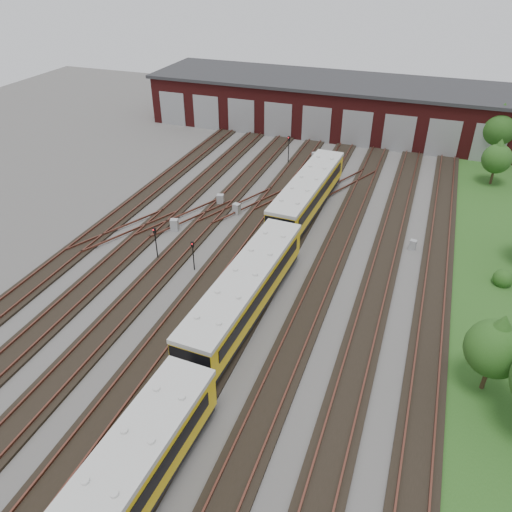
% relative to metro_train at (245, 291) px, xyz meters
% --- Properties ---
extents(ground, '(120.00, 120.00, 0.00)m').
position_rel_metro_train_xyz_m(ground, '(-2.00, 0.94, -1.92)').
color(ground, '#423F3D').
rests_on(ground, ground).
extents(track_network, '(30.40, 70.00, 0.33)m').
position_rel_metro_train_xyz_m(track_network, '(-2.17, 1.52, -1.81)').
color(track_network, black).
rests_on(track_network, ground).
extents(maintenance_shed, '(51.00, 12.50, 6.35)m').
position_rel_metro_train_xyz_m(maintenance_shed, '(-2.01, 40.91, 1.29)').
color(maintenance_shed, '#4F1313').
rests_on(maintenance_shed, ground).
extents(grass_verge, '(8.00, 55.00, 0.05)m').
position_rel_metro_train_xyz_m(grass_verge, '(17.00, 10.94, -1.89)').
color(grass_verge, '#224A18').
rests_on(grass_verge, ground).
extents(metro_train, '(3.41, 47.11, 3.10)m').
position_rel_metro_train_xyz_m(metro_train, '(0.00, 0.00, 0.00)').
color(metro_train, black).
rests_on(metro_train, ground).
extents(signal_mast_0, '(0.27, 0.26, 2.87)m').
position_rel_metro_train_xyz_m(signal_mast_0, '(-9.09, 4.03, -0.07)').
color(signal_mast_0, black).
rests_on(signal_mast_0, ground).
extents(signal_mast_1, '(0.23, 0.21, 2.50)m').
position_rel_metro_train_xyz_m(signal_mast_1, '(-5.68, 3.68, -0.31)').
color(signal_mast_1, black).
rests_on(signal_mast_1, ground).
extents(signal_mast_2, '(0.29, 0.28, 3.24)m').
position_rel_metro_train_xyz_m(signal_mast_2, '(-5.10, 26.80, 0.15)').
color(signal_mast_2, black).
rests_on(signal_mast_2, ground).
extents(signal_mast_3, '(0.25, 0.23, 2.93)m').
position_rel_metro_train_xyz_m(signal_mast_3, '(0.76, 5.97, -0.06)').
color(signal_mast_3, black).
rests_on(signal_mast_3, ground).
extents(relay_cabinet_0, '(0.77, 0.69, 1.09)m').
position_rel_metro_train_xyz_m(relay_cabinet_0, '(-10.01, 8.67, -1.37)').
color(relay_cabinet_0, '#999C9E').
rests_on(relay_cabinet_0, ground).
extents(relay_cabinet_1, '(0.73, 0.65, 1.04)m').
position_rel_metro_train_xyz_m(relay_cabinet_1, '(-6.05, 13.42, -1.40)').
color(relay_cabinet_1, '#999C9E').
rests_on(relay_cabinet_1, ground).
extents(relay_cabinet_2, '(0.75, 0.67, 1.07)m').
position_rel_metro_train_xyz_m(relay_cabinet_2, '(-8.22, 14.64, -1.38)').
color(relay_cabinet_2, '#999C9E').
rests_on(relay_cabinet_2, ground).
extents(relay_cabinet_3, '(0.76, 0.71, 1.01)m').
position_rel_metro_train_xyz_m(relay_cabinet_3, '(-2.52, 28.65, -1.41)').
color(relay_cabinet_3, '#999C9E').
rests_on(relay_cabinet_3, ground).
extents(relay_cabinet_4, '(0.59, 0.52, 0.87)m').
position_rel_metro_train_xyz_m(relay_cabinet_4, '(9.93, 12.55, -1.49)').
color(relay_cabinet_4, '#999C9E').
rests_on(relay_cabinet_4, ground).
extents(tree_0, '(4.00, 4.00, 6.63)m').
position_rel_metro_train_xyz_m(tree_0, '(16.64, 35.94, 2.34)').
color(tree_0, '#332617').
rests_on(tree_0, ground).
extents(tree_1, '(2.96, 2.96, 4.91)m').
position_rel_metro_train_xyz_m(tree_1, '(16.40, 28.71, 1.24)').
color(tree_1, '#332617').
rests_on(tree_1, ground).
extents(tree_3, '(3.24, 3.24, 5.37)m').
position_rel_metro_train_xyz_m(tree_3, '(15.08, -1.64, 1.53)').
color(tree_3, '#332617').
rests_on(tree_3, ground).
extents(bush_0, '(1.67, 1.67, 1.67)m').
position_rel_metro_train_xyz_m(bush_0, '(15.80, 1.87, -1.08)').
color(bush_0, '#1D4313').
rests_on(bush_0, ground).
extents(bush_1, '(1.45, 1.45, 1.45)m').
position_rel_metro_train_xyz_m(bush_1, '(16.64, 9.74, -1.19)').
color(bush_1, '#1D4313').
rests_on(bush_1, ground).
extents(bush_2, '(1.79, 1.79, 1.79)m').
position_rel_metro_train_xyz_m(bush_2, '(17.24, 35.94, -1.02)').
color(bush_2, '#1D4313').
rests_on(bush_2, ground).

